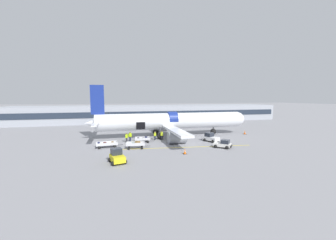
% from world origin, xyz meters
% --- Properties ---
extents(ground_plane, '(500.00, 500.00, 0.00)m').
position_xyz_m(ground_plane, '(0.00, 0.00, 0.00)').
color(ground_plane, gray).
extents(apron_marking_line, '(21.78, 2.70, 0.01)m').
position_xyz_m(apron_marking_line, '(-0.63, -2.30, 0.00)').
color(apron_marking_line, yellow).
rests_on(apron_marking_line, ground_plane).
extents(terminal_strip, '(89.58, 14.10, 5.27)m').
position_xyz_m(terminal_strip, '(0.00, 37.51, 2.64)').
color(terminal_strip, '#9EA3AD').
rests_on(terminal_strip, ground_plane).
extents(airplane, '(33.78, 26.13, 10.37)m').
position_xyz_m(airplane, '(-0.71, 7.52, 3.06)').
color(airplane, white).
rests_on(airplane, ground_plane).
extents(baggage_tug_lead, '(2.31, 2.80, 1.76)m').
position_xyz_m(baggage_tug_lead, '(-11.52, -7.74, 0.74)').
color(baggage_tug_lead, yellow).
rests_on(baggage_tug_lead, ground_plane).
extents(baggage_tug_mid, '(2.68, 3.17, 1.58)m').
position_xyz_m(baggage_tug_mid, '(5.27, 0.86, 0.68)').
color(baggage_tug_mid, white).
rests_on(baggage_tug_mid, ground_plane).
extents(baggage_tug_rear, '(3.04, 2.93, 1.33)m').
position_xyz_m(baggage_tug_rear, '(5.04, -4.07, 0.58)').
color(baggage_tug_rear, silver).
rests_on(baggage_tug_rear, ground_plane).
extents(baggage_cart_loading, '(3.60, 1.99, 0.99)m').
position_xyz_m(baggage_cart_loading, '(-6.92, 3.18, 0.48)').
color(baggage_cart_loading, silver).
rests_on(baggage_cart_loading, ground_plane).
extents(baggage_cart_queued, '(3.86, 1.92, 1.15)m').
position_xyz_m(baggage_cart_queued, '(-8.54, -1.05, 0.56)').
color(baggage_cart_queued, silver).
rests_on(baggage_cart_queued, ground_plane).
extents(baggage_cart_empty, '(4.31, 2.15, 0.99)m').
position_xyz_m(baggage_cart_empty, '(-13.02, 0.73, 0.47)').
color(baggage_cart_empty, silver).
rests_on(baggage_cart_empty, ground_plane).
extents(ground_crew_loader_a, '(0.56, 0.56, 1.76)m').
position_xyz_m(ground_crew_loader_a, '(-3.18, 4.35, 0.92)').
color(ground_crew_loader_a, '#2D2D33').
rests_on(ground_crew_loader_a, ground_plane).
extents(ground_crew_loader_b, '(0.52, 0.50, 1.60)m').
position_xyz_m(ground_crew_loader_b, '(-4.40, 4.75, 0.84)').
color(ground_crew_loader_b, '#1E2338').
rests_on(ground_crew_loader_b, ground_plane).
extents(ground_crew_driver, '(0.62, 0.46, 1.77)m').
position_xyz_m(ground_crew_driver, '(-9.09, 4.65, 0.93)').
color(ground_crew_driver, '#1E2338').
rests_on(ground_crew_driver, ground_plane).
extents(ground_crew_supervisor, '(0.54, 0.54, 1.69)m').
position_xyz_m(ground_crew_supervisor, '(-9.77, 3.93, 0.89)').
color(ground_crew_supervisor, '#2D2D33').
rests_on(ground_crew_supervisor, ground_plane).
extents(safety_cone_nose, '(0.62, 0.62, 0.78)m').
position_xyz_m(safety_cone_nose, '(15.93, 5.96, 0.37)').
color(safety_cone_nose, black).
rests_on(safety_cone_nose, ground_plane).
extents(safety_cone_engine_left, '(0.52, 0.52, 0.80)m').
position_xyz_m(safety_cone_engine_left, '(-2.12, -6.06, 0.38)').
color(safety_cone_engine_left, black).
rests_on(safety_cone_engine_left, ground_plane).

